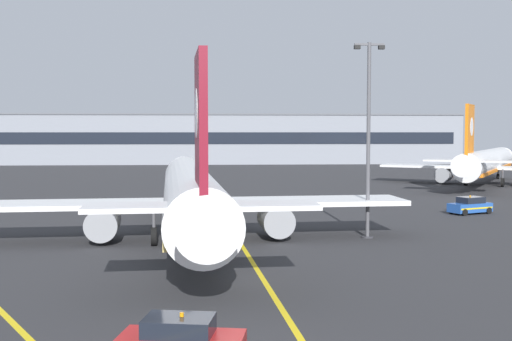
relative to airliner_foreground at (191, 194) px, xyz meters
The scene contains 7 objects.
ground_plane 13.82m from the airliner_foreground, 79.95° to the right, with size 400.00×400.00×0.00m, color #2D2D30.
taxiway_centreline 17.29m from the airliner_foreground, 82.07° to the left, with size 0.30×180.00×0.01m, color yellow.
airliner_foreground is the anchor object (origin of this frame).
airliner_background 61.62m from the airliner_foreground, 47.53° to the left, with size 28.97×35.99×11.30m.
apron_lamp_post 13.72m from the airliner_foreground, ahead, with size 2.24×0.90×14.40m.
service_car_second 29.59m from the airliner_foreground, 27.16° to the left, with size 4.57×3.31×1.79m.
terminal_building 112.93m from the airliner_foreground, 88.66° to the left, with size 119.79×12.40×12.25m.
Camera 1 is at (-0.66, -33.35, 7.88)m, focal length 45.25 mm.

